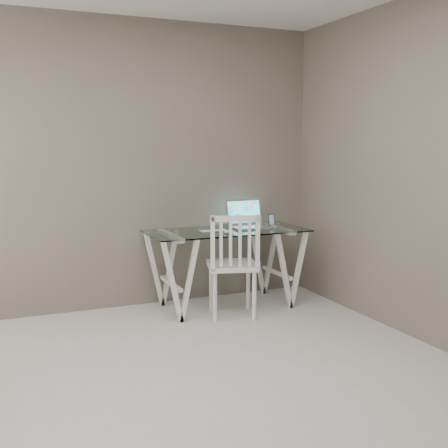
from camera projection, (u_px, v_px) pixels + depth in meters
The scene contains 7 objects.
room at pixel (189, 114), 3.09m from camera, with size 4.50×4.52×2.71m.
desk at pixel (226, 267), 5.34m from camera, with size 1.50×0.70×0.75m.
chair at pixel (233, 261), 4.98m from camera, with size 0.54×0.54×0.95m.
laptop at pixel (248, 220), 5.47m from camera, with size 0.38×0.33×0.26m.
keyboard at pixel (213, 231), 5.21m from camera, with size 0.27×0.11×0.01m, color silver.
mouse at pixel (229, 232), 5.08m from camera, with size 0.10×0.06×0.03m, color white.
phone_dock at pixel (272, 223), 5.47m from camera, with size 0.07×0.07×0.13m.
Camera 1 is at (-1.12, -2.95, 1.55)m, focal length 45.00 mm.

